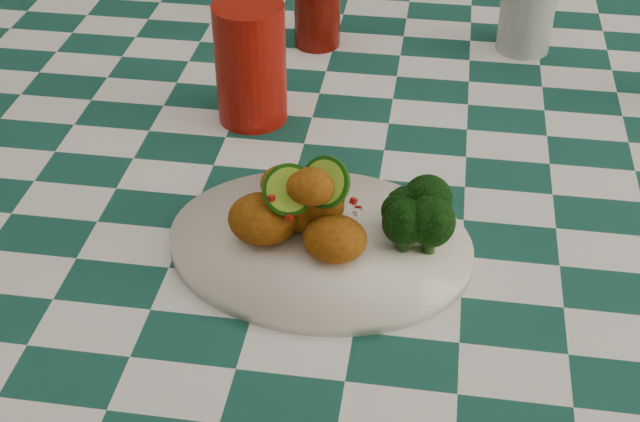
% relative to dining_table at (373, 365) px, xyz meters
% --- Properties ---
extents(dining_table, '(1.66, 1.06, 0.79)m').
position_rel_dining_table_xyz_m(dining_table, '(0.00, 0.00, 0.00)').
color(dining_table, '#14493E').
rests_on(dining_table, ground).
extents(plate, '(0.34, 0.28, 0.02)m').
position_rel_dining_table_xyz_m(plate, '(-0.05, -0.21, 0.40)').
color(plate, white).
rests_on(plate, dining_table).
extents(fried_chicken_pile, '(0.14, 0.10, 0.09)m').
position_rel_dining_table_xyz_m(fried_chicken_pile, '(-0.06, -0.21, 0.46)').
color(fried_chicken_pile, '#9F5A0F').
rests_on(fried_chicken_pile, plate).
extents(broccoli_side, '(0.08, 0.08, 0.06)m').
position_rel_dining_table_xyz_m(broccoli_side, '(0.04, -0.20, 0.44)').
color(broccoli_side, black).
rests_on(broccoli_side, plate).
extents(red_tumbler, '(0.10, 0.10, 0.16)m').
position_rel_dining_table_xyz_m(red_tumbler, '(-0.18, 0.05, 0.47)').
color(red_tumbler, maroon).
rests_on(red_tumbler, dining_table).
extents(ketchup_bottle, '(0.08, 0.08, 0.14)m').
position_rel_dining_table_xyz_m(ketchup_bottle, '(-0.13, 0.28, 0.46)').
color(ketchup_bottle, '#5D0B04').
rests_on(ketchup_bottle, dining_table).
extents(mason_jar, '(0.09, 0.09, 0.12)m').
position_rel_dining_table_xyz_m(mason_jar, '(0.18, 0.31, 0.45)').
color(mason_jar, '#B2BCBA').
rests_on(mason_jar, dining_table).
extents(wooden_chair_left, '(0.47, 0.48, 0.86)m').
position_rel_dining_table_xyz_m(wooden_chair_left, '(-0.35, 0.77, 0.04)').
color(wooden_chair_left, '#472814').
rests_on(wooden_chair_left, ground).
extents(wooden_chair_right, '(0.59, 0.60, 1.02)m').
position_rel_dining_table_xyz_m(wooden_chair_right, '(0.27, 0.69, 0.12)').
color(wooden_chair_right, '#472814').
rests_on(wooden_chair_right, ground).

